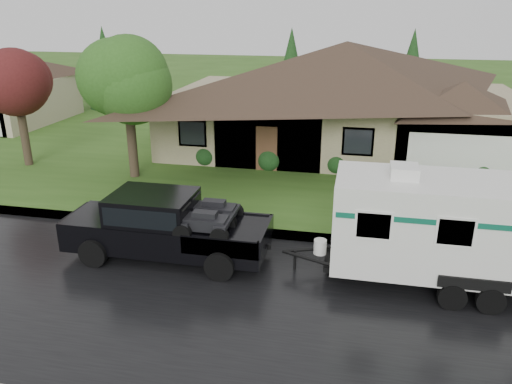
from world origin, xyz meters
TOP-DOWN VIEW (x-y plane):
  - ground at (0.00, 0.00)m, footprint 140.00×140.00m
  - road at (0.00, -2.00)m, footprint 140.00×8.00m
  - curb at (0.00, 2.25)m, footprint 140.00×0.50m
  - lawn at (0.00, 15.00)m, footprint 140.00×26.00m
  - house_main at (2.29, 13.84)m, footprint 19.44×10.80m
  - tree_left_green at (-6.96, 6.92)m, footprint 3.72×3.72m
  - tree_red at (-12.79, 7.51)m, footprint 3.29×3.29m
  - shrub_row at (2.00, 9.30)m, footprint 13.60×1.00m
  - pickup_truck at (-2.78, 0.07)m, footprint 6.21×2.36m
  - travel_trailer at (6.03, 0.07)m, footprint 7.66×2.69m

SIDE VIEW (x-z plane):
  - ground at x=0.00m, z-range 0.00..0.00m
  - road at x=0.00m, z-range 0.00..0.01m
  - curb at x=0.00m, z-range 0.00..0.15m
  - lawn at x=0.00m, z-range 0.00..0.15m
  - shrub_row at x=2.00m, z-range 0.15..1.15m
  - pickup_truck at x=-2.78m, z-range 0.07..2.14m
  - travel_trailer at x=6.03m, z-range 0.10..3.54m
  - house_main at x=2.29m, z-range 0.14..7.04m
  - tree_red at x=-12.79m, z-range 1.20..6.65m
  - tree_left_green at x=-6.96m, z-range 1.34..7.49m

